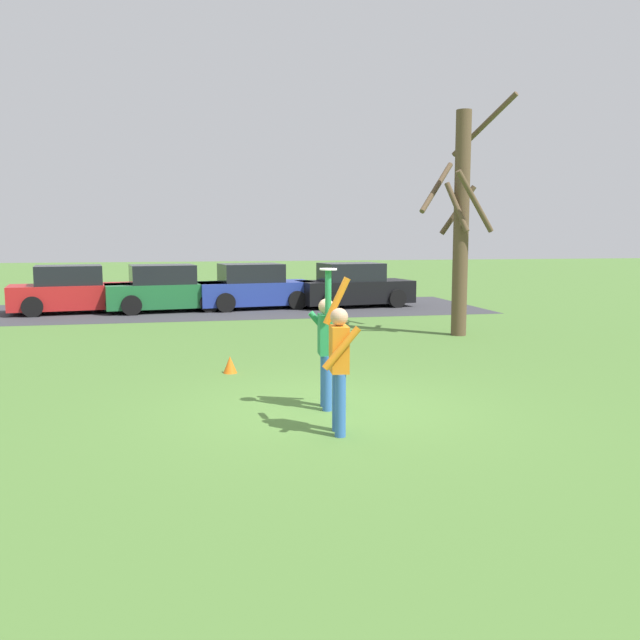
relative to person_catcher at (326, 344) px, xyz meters
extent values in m
plane|color=#4C7533|center=(0.03, -0.05, -0.98)|extent=(120.00, 120.00, 0.00)
cylinder|color=#3366B7|center=(0.01, 0.13, -0.57)|extent=(0.14, 0.14, 0.82)
cylinder|color=#3366B7|center=(-0.01, -0.13, -0.57)|extent=(0.14, 0.14, 0.82)
cube|color=#238447|center=(0.00, 0.00, 0.14)|extent=(0.25, 0.38, 0.60)
sphere|color=tan|center=(0.00, 0.00, 0.55)|extent=(0.23, 0.23, 0.23)
cylinder|color=#238447|center=(0.02, 0.22, 0.19)|extent=(0.49, 0.13, 0.57)
cylinder|color=#238447|center=(-0.02, -0.22, 0.77)|extent=(0.09, 0.09, 0.66)
cylinder|color=#3366B7|center=(-0.13, -1.43, -0.57)|extent=(0.14, 0.14, 0.82)
cylinder|color=#3366B7|center=(-0.11, -1.17, -0.57)|extent=(0.14, 0.14, 0.82)
cube|color=orange|center=(-0.12, -1.30, 0.14)|extent=(0.25, 0.38, 0.60)
sphere|color=tan|center=(-0.12, -1.30, 0.55)|extent=(0.23, 0.23, 0.23)
cylinder|color=orange|center=(-0.14, -1.52, 0.19)|extent=(0.49, 0.13, 0.57)
cylinder|color=orange|center=(-0.10, -1.08, 0.74)|extent=(0.36, 0.12, 0.64)
cylinder|color=white|center=(-0.02, -0.22, 1.11)|extent=(0.25, 0.25, 0.02)
cube|color=red|center=(-5.56, 14.15, -0.43)|extent=(4.31, 2.36, 0.80)
cube|color=black|center=(-5.71, 14.13, 0.29)|extent=(2.31, 1.92, 0.64)
cylinder|color=black|center=(-4.43, 15.23, -0.65)|extent=(0.68, 0.31, 0.66)
cylinder|color=black|center=(-4.18, 13.43, -0.65)|extent=(0.68, 0.31, 0.66)
cylinder|color=black|center=(-6.95, 14.87, -0.65)|extent=(0.68, 0.31, 0.66)
cylinder|color=black|center=(-6.69, 13.07, -0.65)|extent=(0.68, 0.31, 0.66)
cube|color=#1E6633|center=(-2.51, 13.99, -0.43)|extent=(4.31, 2.36, 0.80)
cube|color=black|center=(-2.65, 13.97, 0.29)|extent=(2.31, 1.92, 0.64)
cylinder|color=black|center=(-1.37, 15.07, -0.65)|extent=(0.68, 0.31, 0.66)
cylinder|color=black|center=(-1.12, 13.26, -0.65)|extent=(0.68, 0.31, 0.66)
cylinder|color=black|center=(-3.89, 14.71, -0.65)|extent=(0.68, 0.31, 0.66)
cylinder|color=black|center=(-3.64, 12.91, -0.65)|extent=(0.68, 0.31, 0.66)
cube|color=#233893|center=(0.55, 14.25, -0.43)|extent=(4.31, 2.36, 0.80)
cube|color=black|center=(0.40, 14.22, 0.29)|extent=(2.31, 1.92, 0.64)
cylinder|color=black|center=(1.68, 15.33, -0.65)|extent=(0.68, 0.31, 0.66)
cylinder|color=black|center=(1.93, 13.52, -0.65)|extent=(0.68, 0.31, 0.66)
cylinder|color=black|center=(-0.84, 14.97, -0.65)|extent=(0.68, 0.31, 0.66)
cylinder|color=black|center=(-0.58, 13.16, -0.65)|extent=(0.68, 0.31, 0.66)
cube|color=black|center=(4.18, 14.12, -0.43)|extent=(4.31, 2.36, 0.80)
cube|color=black|center=(4.03, 14.10, 0.29)|extent=(2.31, 1.92, 0.64)
cylinder|color=black|center=(5.31, 15.20, -0.65)|extent=(0.68, 0.31, 0.66)
cylinder|color=black|center=(5.57, 13.39, -0.65)|extent=(0.68, 0.31, 0.66)
cylinder|color=black|center=(2.79, 14.84, -0.65)|extent=(0.68, 0.31, 0.66)
cylinder|color=black|center=(3.05, 13.04, -0.65)|extent=(0.68, 0.31, 0.66)
cube|color=#38383D|center=(-0.74, 14.08, -0.98)|extent=(18.40, 6.40, 0.01)
cylinder|color=brown|center=(4.98, 6.61, 1.87)|extent=(0.39, 0.39, 5.70)
cylinder|color=brown|center=(4.52, 7.17, 2.84)|extent=(1.28, 1.09, 1.39)
cylinder|color=brown|center=(4.77, 6.41, 2.30)|extent=(0.57, 0.61, 1.27)
cylinder|color=brown|center=(5.06, 7.01, 2.25)|extent=(0.95, 0.30, 1.29)
cylinder|color=brown|center=(5.76, 7.10, 4.44)|extent=(1.14, 1.69, 1.46)
cylinder|color=brown|center=(5.11, 6.09, 2.43)|extent=(1.17, 0.41, 1.53)
cone|color=orange|center=(-1.21, 2.93, -0.82)|extent=(0.26, 0.26, 0.32)
camera|label=1|loc=(-2.11, -9.57, 1.58)|focal=37.71mm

